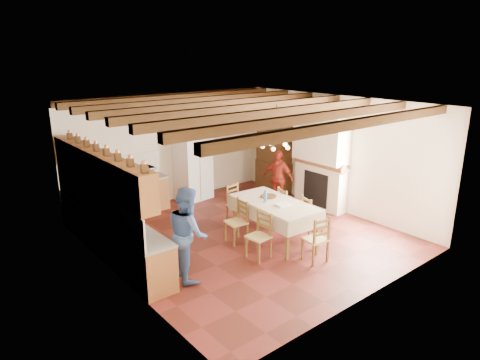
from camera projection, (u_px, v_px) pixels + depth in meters
The scene contains 31 objects.
floor at pixel (245, 237), 9.75m from camera, with size 6.00×6.50×0.02m, color #4E1B14.
ceiling at pixel (245, 103), 8.88m from camera, with size 6.00×6.50×0.02m, color beige.
wall_back at pixel (169, 148), 11.73m from camera, with size 6.00×0.02×3.00m, color #F5E9CA.
wall_front at pixel (374, 216), 6.89m from camera, with size 6.00×0.02×3.00m, color #F5E9CA.
wall_left at pixel (113, 202), 7.49m from camera, with size 0.02×6.50×3.00m, color #F5E9CA.
wall_right at pixel (334, 153), 11.13m from camera, with size 0.02×6.50×3.00m, color #F5E9CA.
ceiling_beams at pixel (245, 108), 8.91m from camera, with size 6.00×6.30×0.16m, color #3C210F, non-canonical shape.
lower_cabinets_left at pixel (111, 235), 8.77m from camera, with size 0.60×4.30×0.86m, color brown.
lower_cabinets_back at pixel (124, 199), 10.87m from camera, with size 2.30×0.60×0.86m, color brown.
countertop_left at pixel (109, 214), 8.64m from camera, with size 0.62×4.30×0.04m, color gray.
countertop_back at pixel (123, 182), 10.74m from camera, with size 2.34×0.62×0.04m, color gray.
backsplash_left at pixel (94, 202), 8.37m from camera, with size 0.03×4.30×0.60m, color beige.
backsplash_back at pixel (117, 168), 10.86m from camera, with size 2.30×0.03×0.60m, color beige.
upper_cabinets at pixel (99, 169), 8.28m from camera, with size 0.35×4.20×0.70m, color brown.
fireplace at pixel (320, 157), 11.13m from camera, with size 0.56×1.60×2.80m, color beige, non-canonical shape.
wall_picture at pixel (215, 129), 12.55m from camera, with size 0.34×0.03×0.42m, color #331B14.
refrigerator at pixel (193, 168), 12.02m from camera, with size 0.91×0.75×1.82m, color white.
hutch at pixel (274, 157), 12.58m from camera, with size 0.48×1.16×2.10m, color #3A2713, non-canonical shape.
dining_table at pixel (274, 206), 9.35m from camera, with size 1.15×2.09×0.89m.
chandelier at pixel (276, 141), 8.93m from camera, with size 0.47×0.47×0.03m, color black.
chair_left_near at pixel (259, 236), 8.60m from camera, with size 0.42×0.40×0.96m, color brown, non-canonical shape.
chair_left_far at pixel (236, 221), 9.33m from camera, with size 0.42×0.40×0.96m, color brown, non-canonical shape.
chair_right_near at pixel (312, 216), 9.62m from camera, with size 0.42×0.40×0.96m, color brown, non-canonical shape.
chair_right_far at pixel (288, 207), 10.20m from camera, with size 0.42×0.40×0.96m, color brown, non-canonical shape.
chair_end_near at pixel (316, 238), 8.48m from camera, with size 0.42×0.40×0.96m, color brown, non-canonical shape.
chair_end_far at pixel (237, 204), 10.43m from camera, with size 0.42×0.40×0.96m, color brown, non-canonical shape.
person_man at pixel (131, 221), 8.48m from camera, with size 0.60×0.39×1.63m, color white.
person_woman_blue at pixel (188, 233), 7.76m from camera, with size 0.85×0.66×1.75m, color #3E5D97.
person_woman_red at pixel (278, 178), 11.49m from camera, with size 0.90×0.38×1.54m, color #9E2A1D.
microwave at pixel (145, 172), 11.08m from camera, with size 0.48×0.32×0.27m, color silver.
fridge_vase at pixel (191, 130), 11.70m from camera, with size 0.29×0.29×0.31m, color #3A2713.
Camera 1 is at (-5.74, -6.88, 4.03)m, focal length 32.00 mm.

